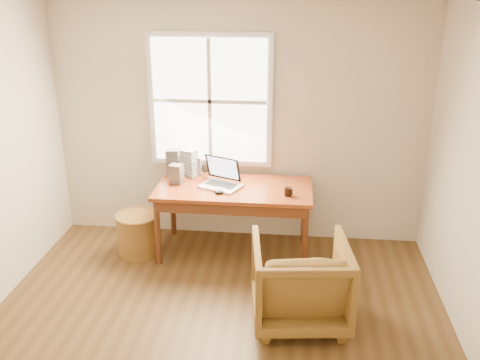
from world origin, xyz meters
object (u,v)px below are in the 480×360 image
object	(u,v)px
armchair	(300,281)
wicker_stool	(138,234)
desk	(234,189)
laptop	(220,173)
coffee_mug	(288,192)
cd_stack_a	(190,163)

from	to	relation	value
armchair	wicker_stool	distance (m)	1.99
desk	laptop	xyz separation A→B (m)	(-0.14, -0.03, 0.18)
desk	laptop	bearing A→B (deg)	-167.16
wicker_stool	laptop	world-z (taller)	laptop
wicker_stool	desk	bearing A→B (deg)	7.65
armchair	coffee_mug	bearing A→B (deg)	-88.58
laptop	desk	bearing A→B (deg)	37.00
cd_stack_a	laptop	bearing A→B (deg)	-38.07
armchair	wicker_stool	size ratio (longest dim) A/B	1.87
wicker_stool	cd_stack_a	xyz separation A→B (m)	(0.50, 0.40, 0.68)
armchair	coffee_mug	size ratio (longest dim) A/B	9.85
wicker_stool	armchair	bearing A→B (deg)	-30.51
laptop	cd_stack_a	size ratio (longest dim) A/B	1.54
desk	cd_stack_a	bearing A→B (deg)	152.71
cd_stack_a	desk	bearing A→B (deg)	-27.29
wicker_stool	coffee_mug	bearing A→B (deg)	-1.55
desk	cd_stack_a	world-z (taller)	cd_stack_a
laptop	armchair	bearing A→B (deg)	-29.06
coffee_mug	cd_stack_a	size ratio (longest dim) A/B	0.28
desk	armchair	size ratio (longest dim) A/B	1.97
wicker_stool	cd_stack_a	distance (m)	0.93
coffee_mug	cd_stack_a	xyz separation A→B (m)	(-1.07, 0.44, 0.11)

